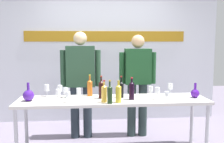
% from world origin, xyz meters
% --- Properties ---
extents(back_wall, '(4.43, 0.11, 3.00)m').
position_xyz_m(back_wall, '(0.00, 1.59, 1.50)').
color(back_wall, silver).
rests_on(back_wall, ground).
extents(display_table, '(2.62, 0.62, 0.78)m').
position_xyz_m(display_table, '(0.00, 0.00, 0.72)').
color(display_table, silver).
rests_on(display_table, ground).
extents(decanter_blue_left, '(0.15, 0.15, 0.25)m').
position_xyz_m(decanter_blue_left, '(-1.13, -0.02, 0.86)').
color(decanter_blue_left, '#441B90').
rests_on(decanter_blue_left, display_table).
extents(decanter_blue_right, '(0.12, 0.12, 0.21)m').
position_xyz_m(decanter_blue_right, '(1.16, -0.02, 0.85)').
color(decanter_blue_right, '#491693').
rests_on(decanter_blue_right, display_table).
extents(presenter_left, '(0.64, 0.22, 1.72)m').
position_xyz_m(presenter_left, '(-0.46, 0.63, 0.99)').
color(presenter_left, '#252F38').
rests_on(presenter_left, ground).
extents(presenter_right, '(0.61, 0.22, 1.67)m').
position_xyz_m(presenter_right, '(0.46, 0.63, 0.96)').
color(presenter_right, '#283736').
rests_on(presenter_right, ground).
extents(wine_bottle_0, '(0.07, 0.07, 0.29)m').
position_xyz_m(wine_bottle_0, '(-0.13, -0.17, 0.90)').
color(wine_bottle_0, gold).
rests_on(wine_bottle_0, display_table).
extents(wine_bottle_1, '(0.07, 0.07, 0.31)m').
position_xyz_m(wine_bottle_1, '(0.25, -0.06, 0.91)').
color(wine_bottle_1, black).
rests_on(wine_bottle_1, display_table).
extents(wine_bottle_2, '(0.07, 0.07, 0.30)m').
position_xyz_m(wine_bottle_2, '(-0.06, -0.25, 0.90)').
color(wine_bottle_2, black).
rests_on(wine_bottle_2, display_table).
extents(wine_bottle_3, '(0.08, 0.08, 0.29)m').
position_xyz_m(wine_bottle_3, '(0.05, -0.20, 0.90)').
color(wine_bottle_3, gold).
rests_on(wine_bottle_3, display_table).
extents(wine_bottle_4, '(0.08, 0.08, 0.31)m').
position_xyz_m(wine_bottle_4, '(-0.32, 0.22, 0.91)').
color(wine_bottle_4, '#CA621B').
rests_on(wine_bottle_4, display_table).
extents(wine_bottle_5, '(0.07, 0.07, 0.31)m').
position_xyz_m(wine_bottle_5, '(0.12, 0.07, 0.90)').
color(wine_bottle_5, black).
rests_on(wine_bottle_5, display_table).
extents(wine_bottle_6, '(0.07, 0.07, 0.32)m').
position_xyz_m(wine_bottle_6, '(-0.16, 0.05, 0.91)').
color(wine_bottle_6, black).
rests_on(wine_bottle_6, display_table).
extents(wine_glass_left_0, '(0.07, 0.07, 0.14)m').
position_xyz_m(wine_glass_left_0, '(-0.65, 0.13, 0.88)').
color(wine_glass_left_0, white).
rests_on(wine_glass_left_0, display_table).
extents(wine_glass_left_1, '(0.06, 0.06, 0.16)m').
position_xyz_m(wine_glass_left_1, '(-0.47, -0.02, 0.89)').
color(wine_glass_left_1, white).
rests_on(wine_glass_left_1, display_table).
extents(wine_glass_left_2, '(0.06, 0.06, 0.15)m').
position_xyz_m(wine_glass_left_2, '(-0.75, 0.00, 0.88)').
color(wine_glass_left_2, white).
rests_on(wine_glass_left_2, display_table).
extents(wine_glass_left_3, '(0.07, 0.07, 0.17)m').
position_xyz_m(wine_glass_left_3, '(-0.74, 0.18, 0.90)').
color(wine_glass_left_3, white).
rests_on(wine_glass_left_3, display_table).
extents(wine_glass_left_4, '(0.07, 0.07, 0.14)m').
position_xyz_m(wine_glass_left_4, '(-0.60, -0.14, 0.88)').
color(wine_glass_left_4, white).
rests_on(wine_glass_left_4, display_table).
extents(wine_glass_left_5, '(0.07, 0.07, 0.17)m').
position_xyz_m(wine_glass_left_5, '(-0.93, 0.25, 0.90)').
color(wine_glass_left_5, white).
rests_on(wine_glass_left_5, display_table).
extents(wine_glass_right_0, '(0.06, 0.06, 0.13)m').
position_xyz_m(wine_glass_right_0, '(0.70, -0.20, 0.87)').
color(wine_glass_right_0, white).
rests_on(wine_glass_right_0, display_table).
extents(wine_glass_right_1, '(0.06, 0.06, 0.17)m').
position_xyz_m(wine_glass_right_1, '(0.60, -0.08, 0.90)').
color(wine_glass_right_1, white).
rests_on(wine_glass_right_1, display_table).
extents(wine_glass_right_2, '(0.06, 0.06, 0.17)m').
position_xyz_m(wine_glass_right_2, '(0.53, 0.01, 0.90)').
color(wine_glass_right_2, white).
rests_on(wine_glass_right_2, display_table).
extents(wine_glass_right_3, '(0.07, 0.07, 0.17)m').
position_xyz_m(wine_glass_right_3, '(0.88, 0.21, 0.90)').
color(wine_glass_right_3, white).
rests_on(wine_glass_right_3, display_table).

